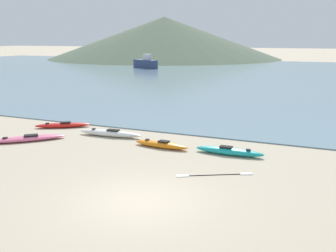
{
  "coord_description": "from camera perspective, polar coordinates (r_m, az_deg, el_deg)",
  "views": [
    {
      "loc": [
        5.3,
        -9.87,
        4.84
      ],
      "look_at": [
        -2.52,
        7.9,
        0.5
      ],
      "focal_mm": 42.0,
      "sensor_mm": 36.0,
      "label": 1
    }
  ],
  "objects": [
    {
      "name": "far_hill_left",
      "position": [
        98.53,
        -0.51,
        12.69
      ],
      "size": [
        56.23,
        56.23,
        10.01
      ],
      "primitive_type": "cone",
      "color": "#4C5B47",
      "rests_on": "ground_plane"
    },
    {
      "name": "kayak_on_sand_1",
      "position": [
        16.92,
        8.88,
        -3.63
      ],
      "size": [
        2.95,
        0.6,
        0.35
      ],
      "color": "teal",
      "rests_on": "ground_plane"
    },
    {
      "name": "moored_boat_1",
      "position": [
        65.53,
        -3.28,
        9.09
      ],
      "size": [
        5.1,
        3.38,
        2.29
      ],
      "color": "navy",
      "rests_on": "bay_water"
    },
    {
      "name": "kayak_on_sand_0",
      "position": [
        20.02,
        -8.37,
        -1.05
      ],
      "size": [
        3.45,
        0.86,
        0.37
      ],
      "color": "white",
      "rests_on": "ground_plane"
    },
    {
      "name": "bay_water",
      "position": [
        53.69,
        18.1,
        6.84
      ],
      "size": [
        160.0,
        70.0,
        0.06
      ],
      "primitive_type": "cube",
      "color": "slate",
      "rests_on": "ground_plane"
    },
    {
      "name": "kayak_on_sand_2",
      "position": [
        17.81,
        -0.98,
        -2.69
      ],
      "size": [
        2.69,
        0.78,
        0.33
      ],
      "color": "orange",
      "rests_on": "ground_plane"
    },
    {
      "name": "kayak_on_sand_4",
      "position": [
        20.1,
        -19.74,
        -1.72
      ],
      "size": [
        3.03,
        3.03,
        0.3
      ],
      "color": "#E5668C",
      "rests_on": "ground_plane"
    },
    {
      "name": "ground_plane",
      "position": [
        12.2,
        -4.19,
        -10.79
      ],
      "size": [
        400.0,
        400.0,
        0.0
      ],
      "primitive_type": "plane",
      "color": "tan"
    },
    {
      "name": "loose_paddle",
      "position": [
        14.41,
        6.8,
        -7.05
      ],
      "size": [
        2.51,
        1.51,
        0.03
      ],
      "color": "black",
      "rests_on": "ground_plane"
    },
    {
      "name": "kayak_on_sand_5",
      "position": [
        22.56,
        -15.01,
        0.12
      ],
      "size": [
        2.84,
        2.15,
        0.31
      ],
      "color": "red",
      "rests_on": "ground_plane"
    }
  ]
}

